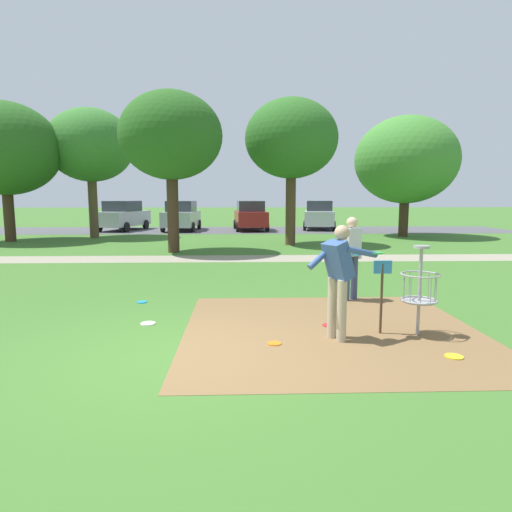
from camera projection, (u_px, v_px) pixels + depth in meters
ground_plane at (177, 356)px, 5.90m from camera, size 160.00×160.00×0.00m
dirt_tee_pad at (331, 330)px, 7.03m from camera, size 4.66×4.53×0.01m
disc_golf_basket at (416, 287)px, 6.70m from camera, size 0.98×0.58×1.39m
player_foreground_watching at (351, 254)px, 8.96m from camera, size 0.48×0.45×1.71m
player_throwing at (339, 274)px, 6.46m from camera, size 1.17×0.50×1.71m
frisbee_near_basket at (148, 323)px, 7.37m from camera, size 0.25×0.25×0.02m
frisbee_by_tee at (142, 302)px, 8.87m from camera, size 0.20×0.20×0.02m
frisbee_mid_grass at (454, 357)px, 5.85m from camera, size 0.24×0.24×0.02m
frisbee_far_left at (329, 325)px, 7.26m from camera, size 0.21×0.21×0.02m
frisbee_far_right at (274, 344)px, 6.36m from camera, size 0.20×0.20×0.02m
tree_near_left at (171, 136)px, 16.24m from camera, size 3.81×3.81×5.97m
tree_near_right at (406, 160)px, 22.93m from camera, size 5.30×5.30×6.26m
tree_mid_left at (291, 139)px, 18.84m from camera, size 3.99×3.99×6.27m
tree_mid_center at (4, 149)px, 20.32m from camera, size 5.03×5.03×6.45m
tree_mid_right at (90, 146)px, 22.23m from camera, size 4.31×4.31×6.52m
parking_lot_strip at (227, 230)px, 27.86m from camera, size 36.00×6.00×0.01m
parked_car_leftmost at (123, 216)px, 27.63m from camera, size 2.76×4.51×1.84m
parked_car_center_left at (182, 216)px, 27.42m from camera, size 2.15×4.29×1.84m
parked_car_center_right at (250, 216)px, 27.72m from camera, size 2.20×4.32×1.84m
parked_car_rightmost at (319, 215)px, 28.52m from camera, size 2.49×4.44×1.84m
gravel_path at (216, 259)px, 15.09m from camera, size 40.00×1.69×0.00m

